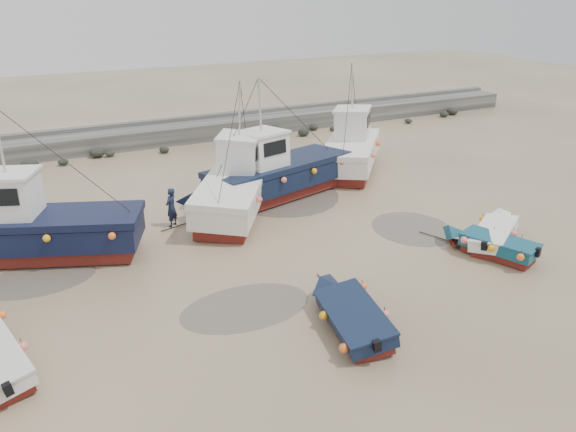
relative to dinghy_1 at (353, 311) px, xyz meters
name	(u,v)px	position (x,y,z in m)	size (l,w,h in m)	color
ground	(322,278)	(0.68, 3.22, -0.55)	(120.00, 120.00, 0.00)	tan
seawall	(168,134)	(0.73, 25.22, 0.08)	(60.00, 4.92, 1.50)	slate
puddle_a	(245,307)	(-2.73, 2.60, -0.55)	(4.70, 4.70, 0.01)	#5B5349
puddle_b	(412,228)	(6.77, 5.49, -0.55)	(3.61, 3.61, 0.01)	#5B5349
puddle_c	(39,279)	(-9.05, 7.96, -0.55)	(4.21, 4.21, 0.01)	#5B5349
puddle_d	(279,193)	(3.26, 12.47, -0.55)	(6.21, 6.21, 0.01)	#5B5349
dinghy_1	(353,311)	(0.00, 0.00, 0.00)	(2.53, 5.76, 1.43)	maroon
dinghy_2	(490,242)	(7.93, 1.92, 0.01)	(2.62, 5.04, 1.43)	maroon
dinghy_3	(497,231)	(9.05, 2.65, 0.00)	(5.18, 3.68, 1.43)	maroon
cabin_boat_0	(26,228)	(-9.16, 10.15, 0.76)	(10.77, 5.83, 6.22)	maroon
cabin_boat_1	(236,183)	(0.44, 11.48, 0.76)	(7.12, 10.05, 6.22)	maroon
cabin_boat_2	(271,175)	(2.57, 11.96, 0.75)	(11.23, 5.28, 6.22)	maroon
cabin_boat_3	(353,147)	(9.11, 14.35, 0.80)	(7.31, 8.34, 6.22)	maroon
person	(173,226)	(-3.07, 10.69, -0.55)	(0.68, 0.44, 1.85)	#161F36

